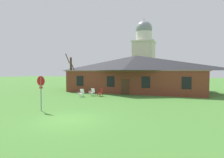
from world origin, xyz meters
name	(u,v)px	position (x,y,z in m)	size (l,w,h in m)	color
ground_plane	(69,120)	(0.00, 0.00, 0.00)	(200.00, 200.00, 0.00)	#477F33
brick_building	(136,73)	(0.00, 18.95, 2.95)	(20.70, 10.40, 5.78)	brown
dome_tower	(144,55)	(-1.54, 33.70, 7.31)	(5.18, 5.18, 16.24)	beige
stop_sign	(41,86)	(-3.57, 1.49, 1.98)	(0.81, 0.07, 2.79)	slate
lawn_chair_by_porch	(81,93)	(-4.82, 9.84, 0.50)	(0.64, 0.67, 0.96)	white
lawn_chair_near_door	(92,92)	(-3.99, 11.17, 0.50)	(0.70, 0.74, 0.96)	white
lawn_chair_left_end	(101,92)	(-2.73, 11.04, 0.50)	(0.84, 0.86, 0.96)	maroon
bare_tree_beside_building	(71,72)	(-10.92, 16.72, 3.06)	(1.83, 1.31, 6.29)	brown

